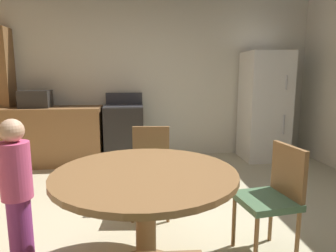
{
  "coord_description": "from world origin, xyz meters",
  "views": [
    {
      "loc": [
        -0.23,
        -2.31,
        1.4
      ],
      "look_at": [
        0.15,
        1.2,
        0.78
      ],
      "focal_mm": 31.77,
      "sensor_mm": 36.0,
      "label": 1
    }
  ],
  "objects_px": {
    "chair_east": "(274,193)",
    "oven_range": "(124,133)",
    "refrigerator": "(264,106)",
    "chair_north": "(151,164)",
    "dining_table": "(145,193)",
    "microwave": "(36,99)",
    "person_child": "(17,188)"
  },
  "relations": [
    {
      "from": "chair_east",
      "to": "oven_range",
      "type": "bearing_deg",
      "value": -73.44
    },
    {
      "from": "oven_range",
      "to": "refrigerator",
      "type": "height_order",
      "value": "refrigerator"
    },
    {
      "from": "chair_east",
      "to": "chair_north",
      "type": "xyz_separation_m",
      "value": [
        -0.9,
        0.85,
        0.0
      ]
    },
    {
      "from": "oven_range",
      "to": "chair_north",
      "type": "distance_m",
      "value": 1.86
    },
    {
      "from": "refrigerator",
      "to": "chair_east",
      "type": "xyz_separation_m",
      "value": [
        -1.06,
        -2.62,
        -0.38
      ]
    },
    {
      "from": "chair_north",
      "to": "dining_table",
      "type": "bearing_deg",
      "value": 0.0
    },
    {
      "from": "microwave",
      "to": "person_child",
      "type": "relative_size",
      "value": 0.4
    },
    {
      "from": "oven_range",
      "to": "chair_north",
      "type": "height_order",
      "value": "oven_range"
    },
    {
      "from": "oven_range",
      "to": "microwave",
      "type": "relative_size",
      "value": 2.5
    },
    {
      "from": "chair_north",
      "to": "microwave",
      "type": "bearing_deg",
      "value": -132.77
    },
    {
      "from": "dining_table",
      "to": "chair_east",
      "type": "relative_size",
      "value": 1.42
    },
    {
      "from": "person_child",
      "to": "chair_north",
      "type": "bearing_deg",
      "value": 51.35
    },
    {
      "from": "chair_east",
      "to": "chair_north",
      "type": "height_order",
      "value": "same"
    },
    {
      "from": "chair_east",
      "to": "person_child",
      "type": "relative_size",
      "value": 0.8
    },
    {
      "from": "dining_table",
      "to": "person_child",
      "type": "distance_m",
      "value": 0.97
    },
    {
      "from": "oven_range",
      "to": "chair_east",
      "type": "height_order",
      "value": "oven_range"
    },
    {
      "from": "oven_range",
      "to": "microwave",
      "type": "height_order",
      "value": "microwave"
    },
    {
      "from": "oven_range",
      "to": "dining_table",
      "type": "height_order",
      "value": "oven_range"
    },
    {
      "from": "refrigerator",
      "to": "dining_table",
      "type": "height_order",
      "value": "refrigerator"
    },
    {
      "from": "dining_table",
      "to": "oven_range",
      "type": "bearing_deg",
      "value": 95.05
    },
    {
      "from": "oven_range",
      "to": "chair_north",
      "type": "xyz_separation_m",
      "value": [
        0.33,
        -1.83,
        0.03
      ]
    },
    {
      "from": "oven_range",
      "to": "person_child",
      "type": "height_order",
      "value": "oven_range"
    },
    {
      "from": "person_child",
      "to": "chair_east",
      "type": "bearing_deg",
      "value": 12.12
    },
    {
      "from": "oven_range",
      "to": "microwave",
      "type": "xyz_separation_m",
      "value": [
        -1.33,
        -0.0,
        0.56
      ]
    },
    {
      "from": "chair_north",
      "to": "person_child",
      "type": "height_order",
      "value": "person_child"
    },
    {
      "from": "microwave",
      "to": "chair_east",
      "type": "bearing_deg",
      "value": -46.23
    },
    {
      "from": "chair_north",
      "to": "oven_range",
      "type": "bearing_deg",
      "value": -164.75
    },
    {
      "from": "dining_table",
      "to": "chair_north",
      "type": "xyz_separation_m",
      "value": [
        0.08,
        0.99,
        -0.1
      ]
    },
    {
      "from": "oven_range",
      "to": "chair_north",
      "type": "relative_size",
      "value": 1.26
    },
    {
      "from": "refrigerator",
      "to": "person_child",
      "type": "distance_m",
      "value": 3.9
    },
    {
      "from": "oven_range",
      "to": "chair_north",
      "type": "bearing_deg",
      "value": -79.65
    },
    {
      "from": "microwave",
      "to": "dining_table",
      "type": "height_order",
      "value": "microwave"
    }
  ]
}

